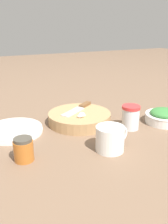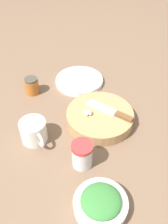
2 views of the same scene
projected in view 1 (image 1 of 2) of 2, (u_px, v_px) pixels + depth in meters
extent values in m
plane|color=brown|center=(100.00, 131.00, 0.97)|extent=(5.00, 5.00, 0.00)
cylinder|color=tan|center=(79.00, 118.00, 1.04)|extent=(0.26, 0.26, 0.05)
cube|color=brown|center=(85.00, 105.00, 1.11)|extent=(0.07, 0.06, 0.01)
cube|color=silver|center=(73.00, 112.00, 1.04)|extent=(0.12, 0.10, 0.01)
ellipsoid|color=#F2DDC5|center=(79.00, 116.00, 0.98)|extent=(0.02, 0.02, 0.01)
ellipsoid|color=#EBEAC9|center=(83.00, 116.00, 0.98)|extent=(0.02, 0.02, 0.02)
ellipsoid|color=#F1E1C1|center=(82.00, 114.00, 0.99)|extent=(0.03, 0.02, 0.02)
cylinder|color=silver|center=(164.00, 119.00, 1.05)|extent=(0.15, 0.15, 0.04)
torus|color=silver|center=(164.00, 115.00, 1.04)|extent=(0.16, 0.16, 0.01)
ellipsoid|color=#387A38|center=(164.00, 113.00, 1.04)|extent=(0.12, 0.12, 0.03)
cylinder|color=silver|center=(130.00, 119.00, 0.98)|extent=(0.07, 0.07, 0.08)
cylinder|color=red|center=(131.00, 107.00, 0.97)|extent=(0.07, 0.07, 0.01)
cylinder|color=silver|center=(110.00, 139.00, 0.81)|extent=(0.09, 0.09, 0.08)
torus|color=silver|center=(121.00, 134.00, 0.84)|extent=(0.06, 0.02, 0.06)
cylinder|color=silver|center=(14.00, 131.00, 0.96)|extent=(0.22, 0.22, 0.01)
cylinder|color=silver|center=(13.00, 129.00, 0.95)|extent=(0.22, 0.22, 0.01)
cylinder|color=#B26023|center=(24.00, 151.00, 0.76)|extent=(0.06, 0.06, 0.06)
cylinder|color=#474238|center=(23.00, 140.00, 0.74)|extent=(0.06, 0.06, 0.01)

